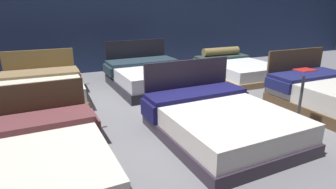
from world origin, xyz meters
name	(u,v)px	position (x,y,z in m)	size (l,w,h in m)	color
ground_plane	(183,108)	(0.00, 0.00, -0.01)	(18.00, 18.00, 0.02)	slate
showroom_back_wall	(124,7)	(0.00, 3.60, 1.75)	(18.00, 0.06, 3.50)	navy
bed_0	(39,158)	(-2.35, -1.19, 0.19)	(1.55, 2.06, 0.80)	brown
bed_1	(219,121)	(-0.05, -1.21, 0.23)	(1.71, 2.01, 0.94)	#302633
bed_2	(336,97)	(2.32, -1.24, 0.26)	(1.56, 2.02, 0.97)	brown
bed_3	(41,89)	(-2.30, 1.50, 0.22)	(1.57, 1.95, 0.86)	olive
bed_4	(150,76)	(-0.04, 1.53, 0.25)	(1.75, 2.00, 0.97)	black
bed_5	(236,69)	(2.30, 1.48, 0.22)	(1.56, 2.06, 0.68)	#977751
price_sign	(299,107)	(1.15, -1.49, 0.34)	(0.28, 0.24, 0.91)	#3F3F44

